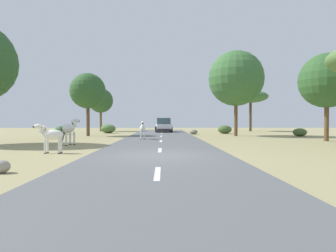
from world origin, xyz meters
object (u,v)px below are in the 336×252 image
Objects in this scene: car_0 at (163,126)px; rock_1 at (1,167)px; tree_0 at (88,91)px; rock_0 at (193,132)px; bush_2 at (62,130)px; tree_6 at (327,81)px; bush_1 at (225,129)px; tree_5 at (236,79)px; zebra_1 at (69,129)px; tree_4 at (101,101)px; zebra_0 at (143,128)px; zebra_2 at (51,135)px; bush_3 at (108,129)px; tree_3 at (251,97)px; bush_0 at (300,132)px.

rock_1 is at bearing 77.04° from car_0.
tree_0 reaches higher than rock_0.
bush_2 is at bearing 178.97° from rock_0.
tree_6 reaches higher than bush_1.
tree_5 is 22.80m from rock_1.
zebra_1 is at bearing -142.26° from tree_5.
car_0 is at bearing 80.42° from rock_1.
rock_0 is at bearing -36.23° from tree_4.
car_0 is 19.52m from tree_6.
rock_0 is (4.82, 8.56, -0.63)m from zebra_0.
tree_4 is at bearing 137.26° from tree_6.
zebra_2 reaches higher than bush_2.
rock_1 is (0.47, -4.81, -0.64)m from zebra_2.
zebra_2 is at bearing -86.16° from bush_3.
zebra_0 is at bearing -19.21° from zebra_2.
zebra_2 is 0.18× the size of tree_5.
tree_5 is 18.75m from bush_2.
car_0 is 0.76× the size of tree_4.
zebra_0 is 13.81m from car_0.
tree_5 reaches higher than rock_1.
zebra_0 reaches higher than bush_2.
rock_0 is (8.93, 13.03, -0.73)m from zebra_1.
bush_1 is 0.90× the size of bush_3.
tree_5 reaches higher than tree_6.
zebra_0 is at bearing -148.11° from tree_5.
tree_3 is (17.71, 21.63, 3.72)m from zebra_1.
tree_3 is 4.45× the size of bush_0.
bush_3 is 1.90× the size of rock_0.
rock_0 is at bearing 16.29° from tree_0.
zebra_1 is 4.41m from zebra_2.
tree_3 reaches higher than zebra_0.
zebra_0 is 8.55m from tree_0.
bush_2 is 14.03m from rock_0.
bush_1 reaches higher than rock_1.
tree_5 is at bearing 124.98° from tree_6.
bush_0 is 0.81× the size of bush_2.
tree_6 reaches higher than car_0.
tree_3 is 11.15× the size of rock_1.
tree_0 reaches higher than car_0.
zebra_1 is at bearing 96.86° from rock_1.
rock_0 is at bearing -135.56° from tree_3.
tree_4 is at bearing 142.49° from tree_5.
tree_6 is at bearing -20.43° from tree_0.
rock_0 is at bearing 138.71° from tree_5.
rock_1 is (-11.53, -18.95, -5.29)m from tree_5.
rock_1 is (-16.31, -12.11, -4.14)m from tree_6.
zebra_0 reaches higher than bush_1.
tree_6 reaches higher than bush_2.
bush_2 is (-5.73, 17.65, -0.36)m from zebra_2.
tree_6 is (4.78, -6.83, -1.15)m from tree_5.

